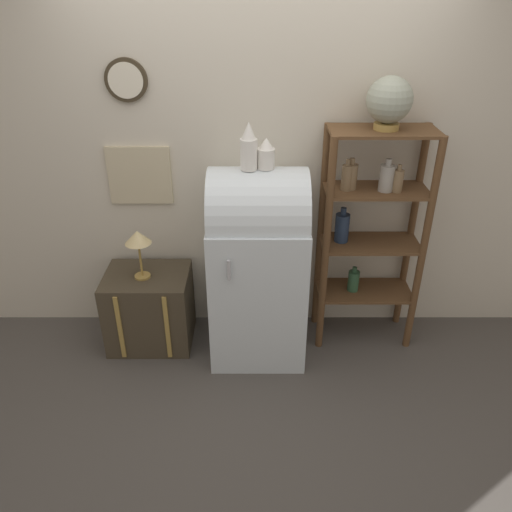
% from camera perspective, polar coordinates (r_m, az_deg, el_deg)
% --- Properties ---
extents(ground_plane, '(12.00, 12.00, 0.00)m').
position_cam_1_polar(ground_plane, '(3.61, 0.04, -12.18)').
color(ground_plane, '#4C4742').
extents(wall_back, '(7.00, 0.09, 2.70)m').
position_cam_1_polar(wall_back, '(3.45, -0.09, 11.67)').
color(wall_back, beige).
rests_on(wall_back, ground_plane).
extents(refrigerator, '(0.64, 0.69, 1.36)m').
position_cam_1_polar(refrigerator, '(3.38, 0.03, -0.62)').
color(refrigerator, silver).
rests_on(refrigerator, ground_plane).
extents(suitcase_trunk, '(0.59, 0.48, 0.57)m').
position_cam_1_polar(suitcase_trunk, '(3.74, -12.21, -5.86)').
color(suitcase_trunk, '#423828').
rests_on(suitcase_trunk, ground_plane).
extents(shelf_unit, '(0.70, 0.35, 1.57)m').
position_cam_1_polar(shelf_unit, '(3.49, 12.63, 3.48)').
color(shelf_unit, brown).
rests_on(shelf_unit, ground_plane).
extents(globe, '(0.28, 0.28, 0.32)m').
position_cam_1_polar(globe, '(3.23, 14.78, 16.79)').
color(globe, '#AD8942').
rests_on(globe, shelf_unit).
extents(vase_left, '(0.10, 0.10, 0.29)m').
position_cam_1_polar(vase_left, '(3.06, -1.04, 12.26)').
color(vase_left, white).
rests_on(vase_left, refrigerator).
extents(vase_center, '(0.11, 0.11, 0.19)m').
position_cam_1_polar(vase_center, '(3.09, 0.95, 11.54)').
color(vase_center, white).
rests_on(vase_center, refrigerator).
extents(desk_lamp, '(0.18, 0.18, 0.36)m').
position_cam_1_polar(desk_lamp, '(3.43, -13.54, 1.75)').
color(desk_lamp, '#AD8942').
rests_on(desk_lamp, suitcase_trunk).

